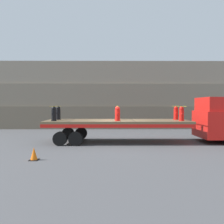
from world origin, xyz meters
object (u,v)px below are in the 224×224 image
flatbed_trailer (109,124)px  fire_hydrant_black_near_0 (54,114)px  fire_hydrant_red_near_2 (181,114)px  fire_hydrant_red_far_2 (176,113)px  fire_hydrant_black_far_0 (58,113)px  truck_cab (221,120)px  traffic_cone (34,154)px  fire_hydrant_red_near_1 (118,114)px  fire_hydrant_red_far_1 (117,113)px

flatbed_trailer → fire_hydrant_black_near_0: bearing=-170.4°
fire_hydrant_red_near_2 → fire_hydrant_red_far_2: (0.00, 1.12, 0.00)m
fire_hydrant_black_far_0 → truck_cab: bearing=-3.1°
fire_hydrant_red_far_2 → traffic_cone: 9.12m
fire_hydrant_red_near_1 → traffic_cone: fire_hydrant_red_near_1 is taller
fire_hydrant_black_near_0 → fire_hydrant_red_near_2: size_ratio=1.00×
flatbed_trailer → fire_hydrant_red_near_1: (0.53, -0.56, 0.67)m
truck_cab → fire_hydrant_red_near_2: bearing=-168.2°
fire_hydrant_red_near_1 → fire_hydrant_red_near_2: 3.82m
traffic_cone → fire_hydrant_black_far_0: bearing=91.7°
truck_cab → fire_hydrant_red_far_2: size_ratio=3.23×
flatbed_trailer → traffic_cone: flatbed_trailer is taller
fire_hydrant_red_near_1 → fire_hydrant_red_near_2: (3.82, 0.00, 0.00)m
fire_hydrant_red_far_1 → fire_hydrant_red_far_2: size_ratio=1.00×
fire_hydrant_red_far_1 → fire_hydrant_black_near_0: bearing=-163.7°
fire_hydrant_black_near_0 → fire_hydrant_red_far_2: (7.65, 1.12, 0.00)m
fire_hydrant_red_near_1 → fire_hydrant_red_far_2: size_ratio=1.00×
fire_hydrant_red_far_2 → flatbed_trailer: bearing=-172.7°
fire_hydrant_red_far_1 → fire_hydrant_black_far_0: bearing=180.0°
fire_hydrant_black_near_0 → fire_hydrant_red_near_2: bearing=0.0°
fire_hydrant_red_near_1 → fire_hydrant_red_far_1: same height
fire_hydrant_red_near_1 → traffic_cone: 5.54m
flatbed_trailer → fire_hydrant_red_far_1: 1.02m
fire_hydrant_black_far_0 → fire_hydrant_black_near_0: bearing=-90.0°
flatbed_trailer → traffic_cone: 5.49m
fire_hydrant_red_near_2 → fire_hydrant_red_near_1: bearing=180.0°
fire_hydrant_black_near_0 → fire_hydrant_black_far_0: same height
fire_hydrant_red_far_1 → fire_hydrant_red_near_2: 3.98m
fire_hydrant_red_near_2 → fire_hydrant_red_far_1: bearing=163.7°
fire_hydrant_red_far_1 → traffic_cone: size_ratio=1.58×
flatbed_trailer → fire_hydrant_black_near_0: 3.41m
fire_hydrant_black_near_0 → fire_hydrant_red_far_1: bearing=16.3°
fire_hydrant_red_near_1 → fire_hydrant_red_far_2: bearing=16.3°
fire_hydrant_black_far_0 → fire_hydrant_red_far_1: same height
fire_hydrant_red_far_1 → fire_hydrant_red_far_2: 3.82m
fire_hydrant_black_near_0 → traffic_cone: size_ratio=1.58×
truck_cab → fire_hydrant_black_far_0: bearing=176.9°
truck_cab → flatbed_trailer: (-7.02, 0.00, -0.28)m
fire_hydrant_black_near_0 → truck_cab: bearing=3.1°
truck_cab → flatbed_trailer: truck_cab is taller
truck_cab → flatbed_trailer: 7.03m
fire_hydrant_black_far_0 → fire_hydrant_red_far_2: 7.65m
flatbed_trailer → fire_hydrant_red_near_2: (4.35, -0.56, 0.67)m
flatbed_trailer → truck_cab: bearing=0.0°
fire_hydrant_red_near_2 → fire_hydrant_black_near_0: bearing=180.0°
fire_hydrant_black_near_0 → fire_hydrant_red_far_1: 3.98m
fire_hydrant_red_near_1 → flatbed_trailer: bearing=133.3°
flatbed_trailer → fire_hydrant_black_far_0: 3.41m
truck_cab → fire_hydrant_red_near_1: bearing=-175.1°
fire_hydrant_red_far_2 → fire_hydrant_red_far_1: bearing=180.0°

